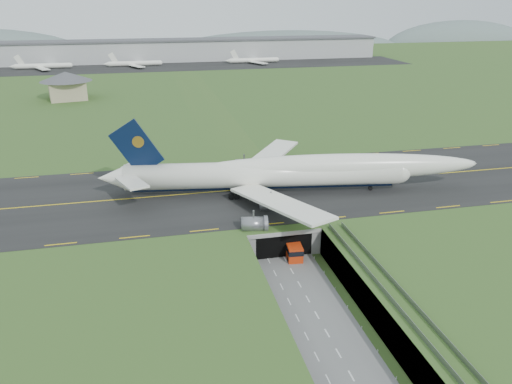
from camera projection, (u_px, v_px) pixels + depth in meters
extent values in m
plane|color=#2F5522|center=(295.00, 277.00, 97.19)|extent=(900.00, 900.00, 0.00)
cube|color=gray|center=(295.00, 264.00, 96.09)|extent=(800.00, 800.00, 6.00)
cube|color=slate|center=(307.00, 298.00, 90.35)|extent=(12.00, 75.00, 0.20)
cube|color=black|center=(257.00, 189.00, 124.89)|extent=(800.00, 44.00, 0.18)
cube|color=gray|center=(271.00, 213.00, 112.41)|extent=(16.00, 22.00, 1.00)
cube|color=gray|center=(241.00, 226.00, 111.90)|extent=(2.00, 22.00, 6.00)
cube|color=gray|center=(301.00, 220.00, 114.75)|extent=(2.00, 22.00, 6.00)
cube|color=black|center=(277.00, 234.00, 108.97)|extent=(12.00, 12.00, 5.00)
cube|color=#A8A8A3|center=(284.00, 234.00, 102.34)|extent=(17.00, 0.50, 0.80)
cube|color=#A8A8A3|center=(394.00, 297.00, 80.51)|extent=(3.00, 53.00, 0.50)
cube|color=gray|center=(387.00, 294.00, 79.95)|extent=(0.06, 53.00, 1.00)
cube|color=gray|center=(403.00, 292.00, 80.52)|extent=(0.06, 53.00, 1.00)
cylinder|color=#A8A8A3|center=(423.00, 350.00, 73.00)|extent=(0.90, 0.90, 5.60)
cylinder|color=#A8A8A3|center=(386.00, 304.00, 83.89)|extent=(0.90, 0.90, 5.60)
cylinder|color=#A8A8A3|center=(357.00, 269.00, 94.77)|extent=(0.90, 0.90, 5.60)
cylinder|color=white|center=(264.00, 174.00, 120.03)|extent=(66.40, 15.97, 6.23)
sphere|color=white|center=(398.00, 171.00, 122.24)|extent=(6.94, 6.94, 6.11)
cone|color=white|center=(112.00, 178.00, 117.61)|extent=(7.62, 6.86, 5.92)
ellipsoid|color=white|center=(338.00, 167.00, 120.71)|extent=(69.84, 16.01, 6.54)
ellipsoid|color=black|center=(395.00, 168.00, 121.89)|extent=(4.72, 3.34, 2.18)
cylinder|color=black|center=(264.00, 184.00, 120.92)|extent=(62.59, 11.91, 2.62)
cube|color=white|center=(266.00, 158.00, 134.96)|extent=(23.50, 27.07, 2.62)
cube|color=white|center=(141.00, 162.00, 124.24)|extent=(9.90, 11.22, 1.00)
cube|color=white|center=(280.00, 203.00, 106.07)|extent=(17.02, 29.65, 2.62)
cube|color=white|center=(132.00, 182.00, 110.69)|extent=(7.70, 11.57, 1.00)
cube|color=black|center=(137.00, 148.00, 115.35)|extent=(12.33, 2.41, 13.78)
cylinder|color=#C3842E|center=(138.00, 141.00, 114.85)|extent=(2.80, 1.08, 2.73)
cylinder|color=slate|center=(264.00, 177.00, 130.12)|extent=(5.48, 3.93, 3.21)
cylinder|color=slate|center=(244.00, 165.00, 139.29)|extent=(5.48, 3.93, 3.21)
cylinder|color=slate|center=(271.00, 204.00, 112.96)|extent=(5.48, 3.93, 3.21)
cylinder|color=slate|center=(254.00, 224.00, 103.17)|extent=(5.48, 3.93, 3.21)
cylinder|color=black|center=(371.00, 188.00, 123.39)|extent=(1.13, 0.64, 1.07)
cube|color=black|center=(246.00, 191.00, 121.27)|extent=(6.79, 7.61, 1.36)
cube|color=red|center=(293.00, 248.00, 104.66)|extent=(3.74, 8.24, 3.20)
cube|color=black|center=(293.00, 245.00, 104.42)|extent=(3.81, 8.36, 1.07)
cube|color=black|center=(292.00, 253.00, 105.15)|extent=(3.48, 7.69, 0.53)
cylinder|color=black|center=(288.00, 260.00, 102.48)|extent=(0.46, 0.99, 0.96)
cylinder|color=black|center=(284.00, 247.00, 107.40)|extent=(0.46, 0.99, 0.96)
cylinder|color=black|center=(301.00, 259.00, 102.80)|extent=(0.46, 0.99, 0.96)
cylinder|color=black|center=(296.00, 247.00, 107.72)|extent=(0.46, 0.99, 0.96)
cube|color=tan|center=(67.00, 90.00, 230.75)|extent=(18.63, 18.63, 8.44)
cone|color=#4C4C51|center=(65.00, 76.00, 228.42)|extent=(27.33, 27.33, 4.22)
cube|color=#B2B2B2|center=(177.00, 50.00, 364.42)|extent=(300.00, 22.00, 15.00)
cube|color=#4C4C51|center=(176.00, 40.00, 361.66)|extent=(302.00, 24.00, 1.20)
cube|color=black|center=(180.00, 66.00, 339.90)|extent=(320.00, 50.00, 0.08)
cylinder|color=white|center=(43.00, 66.00, 325.60)|extent=(34.00, 3.20, 3.20)
cylinder|color=white|center=(135.00, 63.00, 337.52)|extent=(34.00, 3.20, 3.20)
cylinder|color=white|center=(254.00, 60.00, 354.36)|extent=(34.00, 3.20, 3.20)
ellipsoid|color=slate|center=(286.00, 53.00, 513.25)|extent=(260.00, 91.00, 44.00)
ellipsoid|color=slate|center=(459.00, 48.00, 553.99)|extent=(180.00, 63.00, 60.00)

